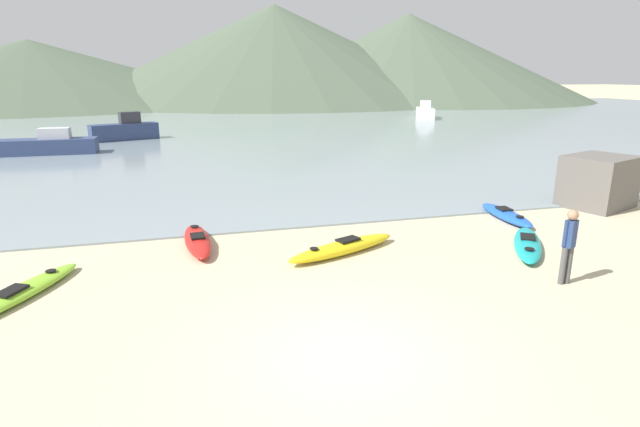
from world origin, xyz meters
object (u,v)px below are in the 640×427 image
at_px(kayak_on_sand_2, 19,293).
at_px(shoreline_rock, 598,181).
at_px(kayak_on_sand_1, 506,215).
at_px(moored_boat_1, 47,145).
at_px(kayak_on_sand_0, 198,241).
at_px(moored_boat_2, 125,130).
at_px(kayak_on_sand_3, 343,247).
at_px(moored_boat_3, 425,112).
at_px(kayak_on_sand_4, 528,244).
at_px(person_near_foreground, 569,242).

height_order(kayak_on_sand_2, shoreline_rock, shoreline_rock).
distance_m(kayak_on_sand_1, moored_boat_1, 26.30).
bearing_deg(moored_boat_1, kayak_on_sand_0, -67.17).
bearing_deg(kayak_on_sand_1, moored_boat_2, 119.67).
relative_size(kayak_on_sand_2, kayak_on_sand_3, 0.99).
xyz_separation_m(moored_boat_1, moored_boat_2, (3.82, 5.93, 0.16)).
bearing_deg(kayak_on_sand_1, kayak_on_sand_3, -164.43).
relative_size(kayak_on_sand_3, shoreline_rock, 1.49).
bearing_deg(moored_boat_1, moored_boat_3, 27.00).
relative_size(moored_boat_1, moored_boat_2, 1.18).
xyz_separation_m(kayak_on_sand_2, kayak_on_sand_3, (7.56, 0.85, 0.05)).
relative_size(moored_boat_3, shoreline_rock, 2.20).
bearing_deg(kayak_on_sand_4, moored_boat_2, 115.16).
distance_m(kayak_on_sand_4, moored_boat_3, 42.04).
xyz_separation_m(kayak_on_sand_3, shoreline_rock, (10.41, 2.36, 0.75)).
relative_size(kayak_on_sand_2, shoreline_rock, 1.48).
height_order(kayak_on_sand_1, shoreline_rock, shoreline_rock).
bearing_deg(moored_boat_1, kayak_on_sand_4, -52.33).
relative_size(kayak_on_sand_3, person_near_foreground, 1.98).
relative_size(kayak_on_sand_1, kayak_on_sand_2, 0.85).
xyz_separation_m(kayak_on_sand_1, shoreline_rock, (4.17, 0.62, 0.77)).
relative_size(kayak_on_sand_1, moored_boat_1, 0.52).
relative_size(kayak_on_sand_0, moored_boat_3, 0.59).
height_order(kayak_on_sand_0, kayak_on_sand_3, kayak_on_sand_3).
height_order(kayak_on_sand_2, moored_boat_1, moored_boat_1).
relative_size(kayak_on_sand_4, moored_boat_2, 0.62).
bearing_deg(person_near_foreground, kayak_on_sand_2, 168.71).
relative_size(moored_boat_1, shoreline_rock, 2.42).
xyz_separation_m(kayak_on_sand_2, moored_boat_2, (-0.45, 27.61, 0.63)).
xyz_separation_m(kayak_on_sand_1, kayak_on_sand_3, (-6.24, -1.74, 0.02)).
distance_m(kayak_on_sand_2, moored_boat_1, 22.11).
distance_m(kayak_on_sand_2, moored_boat_3, 48.24).
relative_size(kayak_on_sand_4, person_near_foreground, 1.69).
xyz_separation_m(kayak_on_sand_0, moored_boat_2, (-4.27, 25.13, 0.59)).
xyz_separation_m(moored_boat_2, moored_boat_3, (29.37, 10.98, -0.04)).
relative_size(kayak_on_sand_2, moored_boat_2, 0.72).
xyz_separation_m(kayak_on_sand_2, moored_boat_3, (28.92, 38.60, 0.59)).
bearing_deg(kayak_on_sand_3, kayak_on_sand_0, 156.45).
bearing_deg(moored_boat_2, kayak_on_sand_4, -64.84).
distance_m(kayak_on_sand_2, person_near_foreground, 12.14).
xyz_separation_m(kayak_on_sand_0, shoreline_rock, (14.16, 0.73, 0.76)).
bearing_deg(kayak_on_sand_4, kayak_on_sand_0, 163.36).
bearing_deg(moored_boat_1, kayak_on_sand_2, -78.87).
bearing_deg(shoreline_rock, kayak_on_sand_2, -169.88).
xyz_separation_m(kayak_on_sand_1, moored_boat_1, (-18.07, 19.10, 0.44)).
bearing_deg(kayak_on_sand_1, shoreline_rock, 8.45).
height_order(kayak_on_sand_2, person_near_foreground, person_near_foreground).
bearing_deg(kayak_on_sand_1, kayak_on_sand_4, -114.12).
distance_m(kayak_on_sand_1, person_near_foreground, 5.39).
relative_size(kayak_on_sand_1, kayak_on_sand_3, 0.84).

